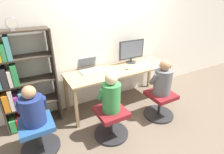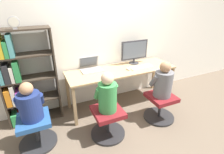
# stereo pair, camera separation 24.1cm
# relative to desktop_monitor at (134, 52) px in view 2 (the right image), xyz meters

# --- Properties ---
(ground_plane) EXTENTS (14.00, 14.00, 0.00)m
(ground_plane) POSITION_rel_desktop_monitor_xyz_m (-0.37, -0.50, -1.01)
(ground_plane) COLOR brown
(wall_back) EXTENTS (10.00, 0.05, 2.60)m
(wall_back) POSITION_rel_desktop_monitor_xyz_m (-0.37, 0.21, 0.29)
(wall_back) COLOR white
(wall_back) RESTS_ON ground_plane
(desk) EXTENTS (2.07, 0.65, 0.76)m
(desk) POSITION_rel_desktop_monitor_xyz_m (-0.37, -0.18, -0.32)
(desk) COLOR tan
(desk) RESTS_ON ground_plane
(desktop_monitor) EXTENTS (0.58, 0.20, 0.47)m
(desktop_monitor) POSITION_rel_desktop_monitor_xyz_m (0.00, 0.00, 0.00)
(desktop_monitor) COLOR #333338
(desktop_monitor) RESTS_ON desk
(laptop) EXTENTS (0.38, 0.34, 0.24)m
(laptop) POSITION_rel_desktop_monitor_xyz_m (-0.92, 0.02, -0.20)
(laptop) COLOR #B7B7BC
(laptop) RESTS_ON desk
(keyboard) EXTENTS (0.45, 0.16, 0.03)m
(keyboard) POSITION_rel_desktop_monitor_xyz_m (0.01, -0.26, -0.23)
(keyboard) COLOR silver
(keyboard) RESTS_ON desk
(computer_mouse_by_keyboard) EXTENTS (0.06, 0.09, 0.04)m
(computer_mouse_by_keyboard) POSITION_rel_desktop_monitor_xyz_m (-0.27, -0.26, -0.23)
(computer_mouse_by_keyboard) COLOR silver
(computer_mouse_by_keyboard) RESTS_ON desk
(office_chair_left) EXTENTS (0.54, 0.54, 0.47)m
(office_chair_left) POSITION_rel_desktop_monitor_xyz_m (0.05, -0.88, -0.76)
(office_chair_left) COLOR #262628
(office_chair_left) RESTS_ON ground_plane
(office_chair_right) EXTENTS (0.54, 0.54, 0.47)m
(office_chair_right) POSITION_rel_desktop_monitor_xyz_m (-0.96, -0.89, -0.76)
(office_chair_right) COLOR #262628
(office_chair_right) RESTS_ON ground_plane
(person_at_monitor) EXTENTS (0.37, 0.31, 0.61)m
(person_at_monitor) POSITION_rel_desktop_monitor_xyz_m (0.05, -0.87, -0.28)
(person_at_monitor) COLOR slate
(person_at_monitor) RESTS_ON office_chair_left
(person_at_laptop) EXTENTS (0.33, 0.29, 0.61)m
(person_at_laptop) POSITION_rel_desktop_monitor_xyz_m (-0.96, -0.88, -0.28)
(person_at_laptop) COLOR #388C47
(person_at_laptop) RESTS_ON office_chair_right
(bookshelf) EXTENTS (0.85, 0.31, 1.60)m
(bookshelf) POSITION_rel_desktop_monitor_xyz_m (-2.09, -0.01, -0.24)
(bookshelf) COLOR #382D23
(bookshelf) RESTS_ON ground_plane
(desk_clock) EXTENTS (0.15, 0.03, 0.17)m
(desk_clock) POSITION_rel_desktop_monitor_xyz_m (-2.00, -0.08, 0.68)
(desk_clock) COLOR #B2B2B7
(desk_clock) RESTS_ON bookshelf
(office_chair_side) EXTENTS (0.54, 0.54, 0.47)m
(office_chair_side) POSITION_rel_desktop_monitor_xyz_m (-1.99, -0.64, -0.76)
(office_chair_side) COLOR #262628
(office_chair_side) RESTS_ON ground_plane
(person_near_shelf) EXTENTS (0.37, 0.30, 0.55)m
(person_near_shelf) POSITION_rel_desktop_monitor_xyz_m (-1.99, -0.63, -0.31)
(person_near_shelf) COLOR navy
(person_near_shelf) RESTS_ON office_chair_side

